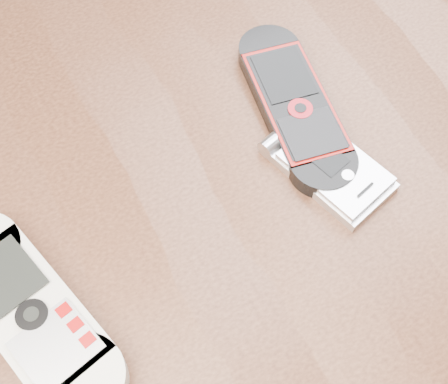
{
  "coord_description": "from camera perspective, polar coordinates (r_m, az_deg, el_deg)",
  "views": [
    {
      "loc": [
        -0.1,
        -0.2,
        1.14
      ],
      "look_at": [
        0.01,
        0.0,
        0.76
      ],
      "focal_mm": 50.0,
      "sensor_mm": 36.0,
      "label": 1
    }
  ],
  "objects": [
    {
      "name": "table",
      "position": [
        0.55,
        -0.46,
        -6.33
      ],
      "size": [
        1.2,
        0.8,
        0.75
      ],
      "color": "black",
      "rests_on": "ground"
    },
    {
      "name": "motorola_razr",
      "position": [
        0.46,
        9.8,
        2.19
      ],
      "size": [
        0.08,
        0.11,
        0.02
      ],
      "primitive_type": "cube",
      "rotation": [
        0.0,
        0.0,
        0.26
      ],
      "color": "silver",
      "rests_on": "table"
    },
    {
      "name": "nokia_white",
      "position": [
        0.43,
        -17.32,
        -10.46
      ],
      "size": [
        0.09,
        0.18,
        0.02
      ],
      "primitive_type": "cube",
      "rotation": [
        0.0,
        0.0,
        0.24
      ],
      "color": "silver",
      "rests_on": "table"
    },
    {
      "name": "nokia_black_red",
      "position": [
        0.49,
        6.46,
        7.9
      ],
      "size": [
        0.08,
        0.17,
        0.02
      ],
      "primitive_type": "cube",
      "rotation": [
        0.0,
        0.0,
        -0.18
      ],
      "color": "black",
      "rests_on": "table"
    }
  ]
}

